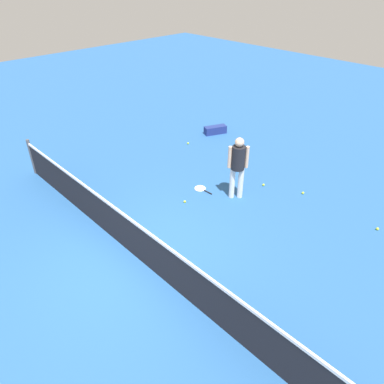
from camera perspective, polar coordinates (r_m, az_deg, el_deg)
The scene contains 10 objects.
ground_plane at distance 7.82m, azimuth -8.61°, elevation -10.22°, with size 40.00×40.00×0.00m, color #265693.
court_net at distance 7.49m, azimuth -8.93°, elevation -7.41°, with size 10.09×0.09×1.07m.
player_near_side at distance 9.13m, azimuth 7.28°, elevation 4.54°, with size 0.48×0.48×1.70m.
tennis_racket_near_player at distance 9.89m, azimuth 1.41°, elevation 0.52°, with size 0.59×0.33×0.03m.
tennis_ball_near_player at distance 10.12m, azimuth 17.17°, elevation -0.14°, with size 0.07×0.07×0.07m, color #C6E033.
tennis_ball_by_net at distance 12.41m, azimuth -0.62°, elevation 7.73°, with size 0.07×0.07×0.07m, color #C6E033.
tennis_ball_midcourt at distance 9.46m, azimuth 27.32°, elevation -5.21°, with size 0.07×0.07×0.07m, color #C6E033.
tennis_ball_baseline at distance 10.22m, azimuth 11.26°, elevation 1.13°, with size 0.07×0.07×0.07m, color #C6E033.
tennis_ball_stray_left at distance 9.32m, azimuth -1.15°, elevation -1.53°, with size 0.07×0.07×0.07m, color #C6E033.
equipment_bag at distance 13.23m, azimuth 3.85°, elevation 9.81°, with size 0.57×0.85×0.28m.
Camera 1 is at (-4.87, 3.08, 5.29)m, focal length 33.67 mm.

